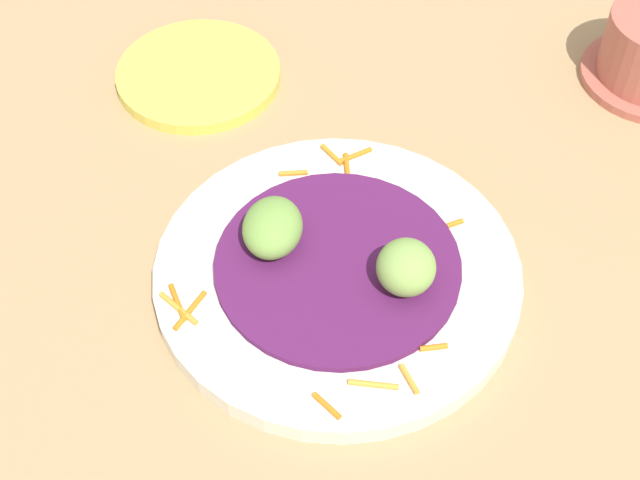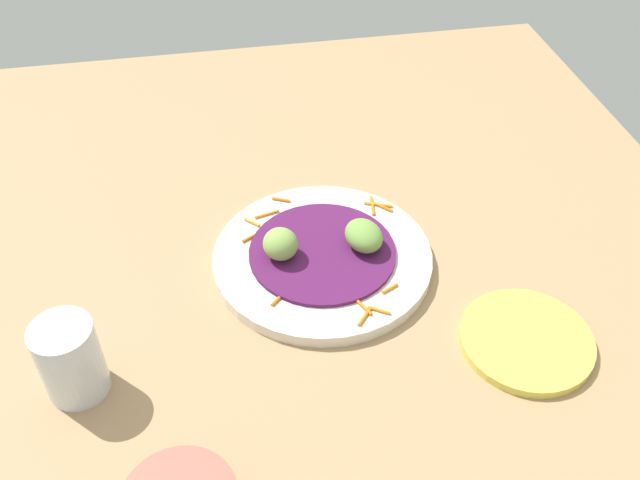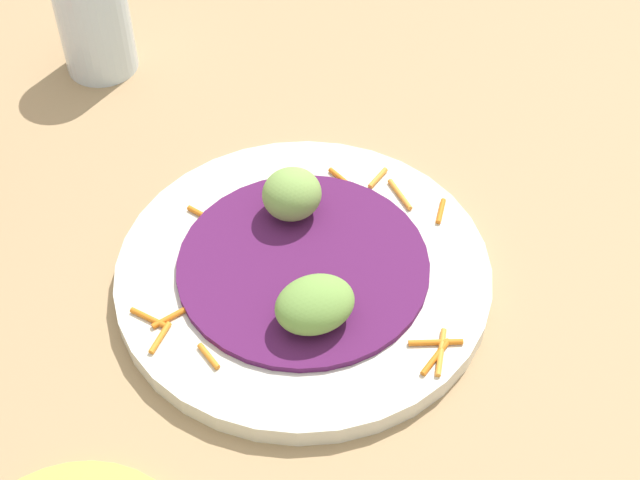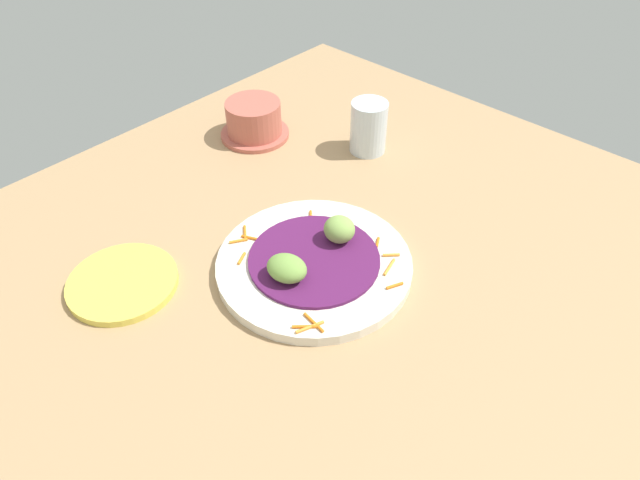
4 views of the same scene
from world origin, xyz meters
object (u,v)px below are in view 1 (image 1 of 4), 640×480
at_px(main_plate, 337,274).
at_px(guac_scoop_center, 406,267).
at_px(guac_scoop_left, 273,228).
at_px(side_plate_small, 199,75).

bearing_deg(main_plate, guac_scoop_center, 89.37).
distance_m(main_plate, guac_scoop_left, 0.06).
bearing_deg(guac_scoop_center, main_plate, -90.63).
height_order(main_plate, guac_scoop_center, guac_scoop_center).
bearing_deg(side_plate_small, guac_scoop_left, 41.28).
bearing_deg(guac_scoop_left, guac_scoop_center, 89.37).
height_order(guac_scoop_center, side_plate_small, guac_scoop_center).
xyz_separation_m(main_plate, guac_scoop_center, (0.00, 0.05, 0.03)).
bearing_deg(guac_scoop_left, side_plate_small, -138.72).
height_order(main_plate, side_plate_small, main_plate).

